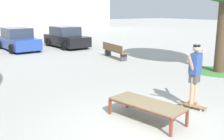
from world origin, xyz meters
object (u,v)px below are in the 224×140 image
car_blue (18,40)px  car_black (66,38)px  skateboard (193,106)px  skater (195,71)px  park_bench (114,50)px  skate_box (147,104)px

car_blue → car_black: same height
skateboard → skater: 0.99m
skateboard → park_bench: 8.09m
skate_box → skater: 1.74m
skate_box → skater: bearing=-4.6°
skater → car_black: skater is taller
skateboard → car_blue: bearing=93.6°
skater → car_black: (2.43, 13.40, -0.38)m
skate_box → car_blue: size_ratio=0.47×
car_black → park_bench: bearing=-87.4°
car_black → park_bench: (0.26, -5.78, -0.24)m
car_black → park_bench: size_ratio=1.75×
skate_box → park_bench: bearing=60.1°
car_blue → skater: bearing=-86.4°
skate_box → car_black: size_ratio=0.47×
skate_box → car_blue: 13.82m
car_blue → skate_box: bearing=-93.1°
skateboard → car_black: 13.64m
skater → car_blue: size_ratio=0.40×
skateboard → car_black: size_ratio=0.19×
skater → car_blue: skater is taller
skate_box → skateboard: skate_box is taller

